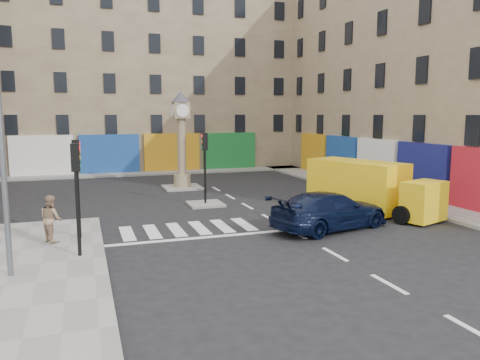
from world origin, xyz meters
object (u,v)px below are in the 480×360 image
traffic_light_left_near (76,182)px  pedestrian_tan (51,218)px  yellow_van (368,187)px  traffic_light_left_far (77,173)px  traffic_light_island (205,156)px  navy_sedan (330,211)px  clock_pillar (181,134)px

traffic_light_left_near → pedestrian_tan: bearing=114.5°
traffic_light_left_near → yellow_van: bearing=15.0°
traffic_light_left_far → traffic_light_island: size_ratio=1.00×
traffic_light_left_far → navy_sedan: (9.94, -1.33, -1.83)m
yellow_van → traffic_light_left_far: bearing=166.2°
traffic_light_left_far → traffic_light_island: bearing=40.6°
yellow_van → pedestrian_tan: size_ratio=4.08×
navy_sedan → traffic_light_island: bearing=13.4°
traffic_light_island → navy_sedan: 7.86m
traffic_light_island → pedestrian_tan: bearing=-141.9°
traffic_light_left_near → yellow_van: 14.01m
traffic_light_left_near → traffic_light_island: bearing=51.1°
traffic_light_left_near → traffic_light_left_far: size_ratio=1.00×
traffic_light_left_far → navy_sedan: traffic_light_left_far is taller
pedestrian_tan → traffic_light_left_far: bearing=-101.7°
traffic_light_island → pedestrian_tan: size_ratio=2.14×
traffic_light_left_near → clock_pillar: size_ratio=0.61×
clock_pillar → pedestrian_tan: clock_pillar is taller
navy_sedan → pedestrian_tan: bearing=69.5°
navy_sedan → pedestrian_tan: pedestrian_tan is taller
clock_pillar → pedestrian_tan: (-7.26, -11.68, -2.53)m
traffic_light_left_near → yellow_van: traffic_light_left_near is taller
clock_pillar → navy_sedan: bearing=-74.0°
traffic_light_island → clock_pillar: (0.00, 6.00, 0.96)m
traffic_light_left_near → clock_pillar: 15.19m
traffic_light_left_near → navy_sedan: 10.16m
traffic_light_island → navy_sedan: size_ratio=0.68×
clock_pillar → yellow_van: clock_pillar is taller
traffic_light_left_far → navy_sedan: bearing=-7.6°
traffic_light_left_far → navy_sedan: size_ratio=0.68×
traffic_light_left_near → pedestrian_tan: (-0.96, 2.11, -1.60)m
traffic_light_left_far → clock_pillar: 13.05m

